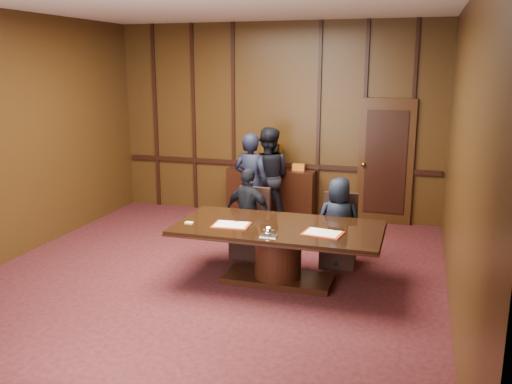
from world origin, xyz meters
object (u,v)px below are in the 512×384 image
witness_right (267,177)px  conference_table (278,244)px  signatory_right (339,222)px  sideboard (271,191)px  signatory_left (249,213)px  witness_left (251,184)px

witness_right → conference_table: bearing=99.4°
conference_table → signatory_right: size_ratio=2.07×
sideboard → signatory_left: sideboard is taller
signatory_left → witness_left: 1.16m
signatory_right → witness_left: 1.96m
conference_table → witness_left: (-0.96, 1.90, 0.33)m
witness_right → signatory_left: bearing=87.2°
conference_table → witness_left: witness_left is taller
signatory_left → witness_left: bearing=-60.7°
sideboard → signatory_left: size_ratio=1.21×
witness_left → witness_right: witness_right is taller
sideboard → witness_right: 0.61m
signatory_left → witness_right: bearing=-69.7°
sideboard → conference_table: sideboard is taller
signatory_right → witness_left: size_ratio=0.75×
sideboard → witness_right: bearing=-83.7°
signatory_left → signatory_right: size_ratio=1.04×
signatory_right → witness_left: witness_left is taller
witness_left → conference_table: bearing=127.4°
signatory_right → witness_right: bearing=-54.4°
signatory_right → witness_left: (-1.61, 1.10, 0.21)m
signatory_left → signatory_right: 1.30m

